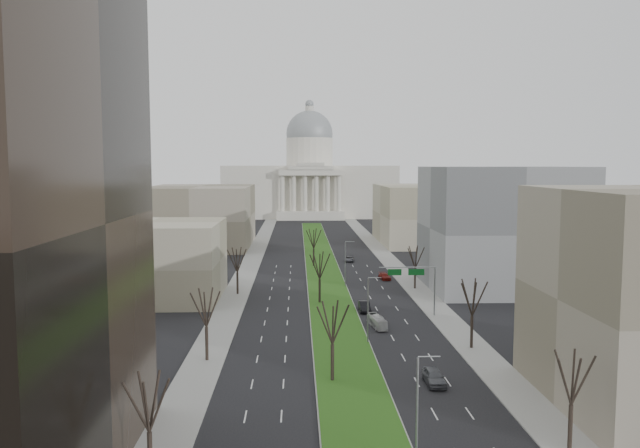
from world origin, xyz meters
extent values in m
plane|color=black|center=(0.00, 120.00, 0.00)|extent=(600.00, 600.00, 0.00)
cube|color=#999993|center=(0.00, 119.00, 0.07)|extent=(8.00, 222.00, 0.15)
cube|color=#225516|center=(0.00, 119.00, 0.17)|extent=(7.70, 221.70, 0.06)
cube|color=gray|center=(-17.50, 95.00, 0.07)|extent=(5.00, 330.00, 0.15)
cube|color=gray|center=(17.50, 95.00, 0.07)|extent=(5.00, 330.00, 0.15)
cube|color=beige|center=(0.00, 270.00, 12.00)|extent=(80.00, 40.00, 24.00)
cube|color=beige|center=(0.00, 247.00, 2.00)|extent=(30.00, 6.00, 4.00)
cube|color=beige|center=(0.00, 247.00, 21.00)|extent=(28.00, 5.00, 2.50)
cube|color=beige|center=(0.00, 247.00, 23.00)|extent=(20.00, 5.00, 1.80)
cube|color=beige|center=(0.00, 247.00, 24.60)|extent=(12.00, 5.00, 1.60)
cylinder|color=beige|center=(0.00, 270.00, 30.00)|extent=(22.00, 22.00, 14.00)
sphere|color=gray|center=(0.00, 270.00, 39.00)|extent=(22.00, 22.00, 22.00)
cylinder|color=beige|center=(0.00, 270.00, 50.00)|extent=(4.00, 4.00, 4.00)
sphere|color=gray|center=(0.00, 270.00, 53.00)|extent=(4.00, 4.00, 4.00)
cylinder|color=beige|center=(-12.50, 247.00, 12.00)|extent=(2.00, 2.00, 16.00)
cylinder|color=beige|center=(-7.50, 247.00, 12.00)|extent=(2.00, 2.00, 16.00)
cylinder|color=beige|center=(-2.50, 247.00, 12.00)|extent=(2.00, 2.00, 16.00)
cylinder|color=beige|center=(2.50, 247.00, 12.00)|extent=(2.00, 2.00, 16.00)
cylinder|color=beige|center=(7.50, 247.00, 12.00)|extent=(2.00, 2.00, 16.00)
cylinder|color=beige|center=(12.50, 247.00, 12.00)|extent=(2.00, 2.00, 16.00)
cube|color=#9C9479|center=(-33.00, 85.00, 7.00)|extent=(26.00, 22.00, 14.00)
cube|color=slate|center=(34.00, 92.00, 12.00)|extent=(28.00, 26.00, 24.00)
cube|color=gray|center=(-35.00, 160.00, 9.00)|extent=(30.00, 40.00, 18.00)
cube|color=#9C9479|center=(35.00, 165.00, 9.00)|extent=(30.00, 40.00, 18.00)
cylinder|color=black|center=(-17.20, 48.00, 2.16)|extent=(0.40, 0.40, 4.32)
cylinder|color=black|center=(-17.20, 88.00, 2.11)|extent=(0.40, 0.40, 4.22)
cylinder|color=black|center=(17.20, 22.00, 2.06)|extent=(0.40, 0.40, 4.13)
cylinder|color=black|center=(17.20, 52.00, 2.21)|extent=(0.40, 0.40, 4.42)
cylinder|color=black|center=(17.20, 92.00, 2.02)|extent=(0.40, 0.40, 4.03)
cylinder|color=black|center=(-2.00, 40.00, 2.16)|extent=(0.40, 0.40, 4.32)
cylinder|color=black|center=(-2.00, 80.00, 2.16)|extent=(0.40, 0.40, 4.32)
cylinder|color=black|center=(-2.00, 120.00, 2.16)|extent=(0.40, 0.40, 4.32)
cylinder|color=gray|center=(3.70, 20.00, 4.50)|extent=(0.20, 0.20, 9.00)
cylinder|color=gray|center=(4.60, 20.00, 9.10)|extent=(1.80, 0.12, 0.12)
cylinder|color=gray|center=(3.70, 55.00, 4.50)|extent=(0.20, 0.20, 9.00)
cylinder|color=gray|center=(4.60, 55.00, 9.10)|extent=(1.80, 0.12, 0.12)
cylinder|color=gray|center=(3.70, 95.00, 4.50)|extent=(0.20, 0.20, 9.00)
cylinder|color=gray|center=(4.60, 95.00, 9.10)|extent=(1.80, 0.12, 0.12)
cylinder|color=gray|center=(16.20, 70.00, 4.00)|extent=(0.24, 0.24, 8.00)
cylinder|color=gray|center=(11.70, 70.00, 8.00)|extent=(9.00, 0.18, 0.18)
cube|color=#0C591E|center=(13.20, 70.08, 7.20)|extent=(2.60, 0.08, 1.00)
cube|color=#0C591E|center=(9.70, 70.08, 7.20)|extent=(2.20, 0.08, 1.00)
imported|color=#4F5157|center=(9.27, 38.74, 0.86)|extent=(2.10, 5.08, 1.72)
imported|color=black|center=(5.25, 73.60, 0.83)|extent=(1.76, 5.03, 1.66)
imported|color=maroon|center=(12.66, 102.41, 0.66)|extent=(2.51, 4.78, 1.32)
imported|color=#54555D|center=(7.20, 127.39, 0.65)|extent=(2.68, 4.91, 1.31)
imported|color=silver|center=(6.06, 63.32, 0.89)|extent=(2.44, 6.53, 1.78)
camera|label=1|loc=(-5.88, -28.13, 24.34)|focal=35.00mm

